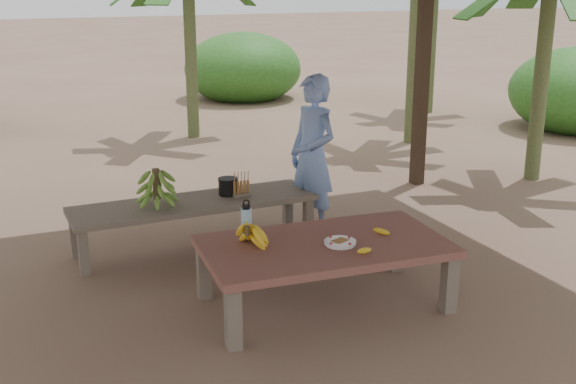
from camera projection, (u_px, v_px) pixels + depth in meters
name	position (u px, v px, depth m)	size (l,w,h in m)	color
ground	(271.00, 298.00, 5.57)	(80.00, 80.00, 0.00)	brown
work_table	(324.00, 251.00, 5.34)	(1.86, 1.11, 0.50)	brown
bench	(194.00, 207.00, 6.48)	(2.22, 0.66, 0.45)	brown
ripe_banana_bunch	(247.00, 235.00, 5.22)	(0.29, 0.25, 0.17)	yellow
plate	(340.00, 243.00, 5.27)	(0.24, 0.24, 0.04)	white
loose_banana_front	(364.00, 251.00, 5.10)	(0.04, 0.15, 0.04)	yellow
loose_banana_side	(382.00, 231.00, 5.49)	(0.04, 0.14, 0.04)	yellow
water_flask	(247.00, 222.00, 5.37)	(0.08, 0.08, 0.30)	#44A0D6
green_banana_stalk	(157.00, 186.00, 6.28)	(0.31, 0.31, 0.35)	#598C2D
cooking_pot	(228.00, 187.00, 6.63)	(0.18, 0.18, 0.15)	black
skewer_rack	(241.00, 184.00, 6.56)	(0.18, 0.08, 0.24)	#A57F47
woman	(313.00, 156.00, 6.77)	(0.56, 0.37, 1.53)	#6885C5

